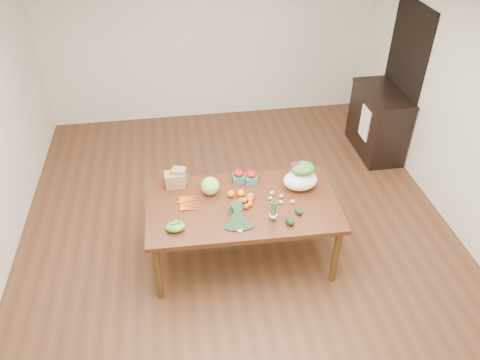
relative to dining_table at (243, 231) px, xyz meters
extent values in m
plane|color=#53341C|center=(0.01, 0.29, -0.38)|extent=(6.00, 6.00, 0.00)
cube|color=white|center=(0.01, 3.29, 0.98)|extent=(5.00, 0.02, 2.70)
cube|color=white|center=(2.51, 0.29, 0.98)|extent=(0.02, 6.00, 2.70)
cube|color=#522B13|center=(0.00, 0.00, 0.00)|extent=(1.96, 1.12, 0.75)
cube|color=black|center=(2.49, 1.89, 0.68)|extent=(0.02, 1.00, 2.10)
cube|color=black|center=(2.23, 1.82, 0.10)|extent=(0.52, 1.02, 0.94)
cube|color=white|center=(1.97, 1.69, 0.18)|extent=(0.02, 0.28, 0.45)
sphere|color=#A5CE76|center=(-0.31, 0.21, 0.47)|extent=(0.19, 0.19, 0.19)
sphere|color=#FF9B0F|center=(-0.10, 0.13, 0.41)|extent=(0.08, 0.08, 0.08)
sphere|color=orange|center=(0.00, 0.12, 0.41)|extent=(0.08, 0.08, 0.08)
sphere|color=orange|center=(0.09, 0.05, 0.42)|extent=(0.08, 0.08, 0.08)
ellipsoid|color=#4F9833|center=(-0.69, -0.29, 0.42)|extent=(0.19, 0.14, 0.08)
ellipsoid|color=tan|center=(0.29, 0.02, 0.39)|extent=(0.05, 0.04, 0.04)
ellipsoid|color=tan|center=(0.38, -0.06, 0.39)|extent=(0.05, 0.04, 0.04)
ellipsoid|color=tan|center=(0.41, 0.03, 0.40)|extent=(0.05, 0.04, 0.04)
ellipsoid|color=#DDCC7F|center=(0.32, 0.10, 0.39)|extent=(0.05, 0.04, 0.04)
ellipsoid|color=tan|center=(0.50, -0.07, 0.40)|extent=(0.05, 0.04, 0.04)
ellipsoid|color=black|center=(0.39, -0.37, 0.41)|extent=(0.11, 0.13, 0.08)
ellipsoid|color=black|center=(0.52, -0.24, 0.41)|extent=(0.09, 0.11, 0.06)
camera|label=1|loc=(-0.59, -3.59, 3.38)|focal=35.00mm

